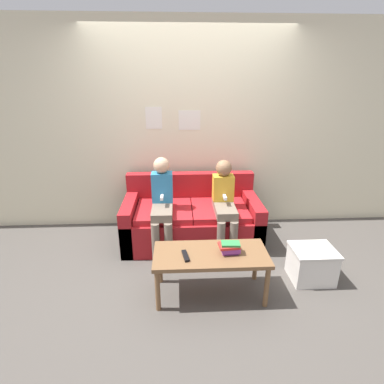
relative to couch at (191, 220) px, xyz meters
name	(u,v)px	position (x,y,z in m)	size (l,w,h in m)	color
ground_plane	(194,263)	(0.00, -0.54, -0.27)	(10.00, 10.00, 0.00)	#4C4742
wall_back	(189,129)	(0.00, 0.52, 1.03)	(8.00, 0.06, 2.60)	beige
couch	(191,220)	(0.00, 0.00, 0.00)	(1.62, 0.84, 0.78)	maroon
coffee_table	(211,258)	(0.12, -1.04, 0.12)	(1.03, 0.47, 0.44)	brown
person_left	(162,200)	(-0.34, -0.19, 0.34)	(0.24, 0.57, 1.08)	#756656
person_right	(224,201)	(0.37, -0.20, 0.32)	(0.24, 0.57, 1.04)	#756656
tv_remote	(185,256)	(-0.11, -1.09, 0.18)	(0.07, 0.17, 0.02)	black
book_stack	(230,247)	(0.29, -1.04, 0.23)	(0.19, 0.15, 0.11)	#7A3389
storage_box	(312,264)	(1.16, -0.87, -0.10)	(0.42, 0.36, 0.34)	silver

